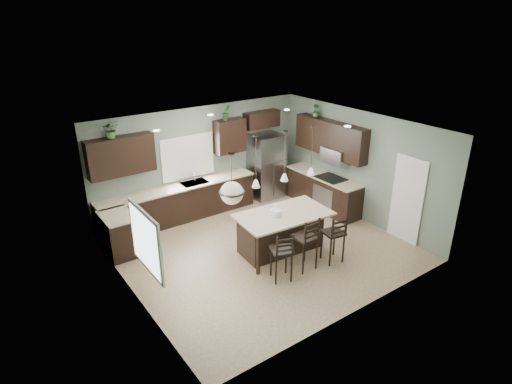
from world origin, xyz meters
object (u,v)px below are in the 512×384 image
object	(u,v)px
plant_back_left	(111,129)
bar_stool_right	(333,238)
kitchen_island	(283,232)
serving_dish	(276,213)
bar_stool_left	(281,256)
refrigerator	(266,166)
bar_stool_center	(305,243)

from	to	relation	value
plant_back_left	bar_stool_right	bearing A→B (deg)	-49.61
kitchen_island	serving_dish	bearing A→B (deg)	-180.00
bar_stool_left	plant_back_left	world-z (taller)	plant_back_left
kitchen_island	serving_dish	xyz separation A→B (m)	(-0.20, 0.02, 0.53)
refrigerator	serving_dish	bearing A→B (deg)	-123.07
refrigerator	serving_dish	world-z (taller)	refrigerator
bar_stool_right	plant_back_left	xyz separation A→B (m)	(-3.24, 3.81, 2.04)
refrigerator	bar_stool_right	world-z (taller)	refrigerator
kitchen_island	bar_stool_center	xyz separation A→B (m)	(-0.08, -0.81, 0.14)
kitchen_island	plant_back_left	world-z (taller)	plant_back_left
kitchen_island	plant_back_left	bearing A→B (deg)	137.06
kitchen_island	bar_stool_center	bearing A→B (deg)	-91.09
serving_dish	bar_stool_center	world-z (taller)	bar_stool_center
serving_dish	plant_back_left	world-z (taller)	plant_back_left
bar_stool_center	bar_stool_right	distance (m)	0.70
serving_dish	bar_stool_right	bearing A→B (deg)	-49.96
bar_stool_center	plant_back_left	xyz separation A→B (m)	(-2.56, 3.68, 2.00)
kitchen_island	bar_stool_left	bearing A→B (deg)	-126.02
bar_stool_center	bar_stool_left	bearing A→B (deg)	-176.26
refrigerator	plant_back_left	distance (m)	4.52
bar_stool_center	bar_stool_right	bearing A→B (deg)	-11.26
bar_stool_left	bar_stool_right	world-z (taller)	bar_stool_right
refrigerator	bar_stool_center	world-z (taller)	refrigerator
refrigerator	bar_stool_center	distance (m)	3.89
serving_dish	bar_stool_left	world-z (taller)	bar_stool_left
bar_stool_left	kitchen_island	bearing A→B (deg)	68.78
bar_stool_center	plant_back_left	world-z (taller)	plant_back_left
bar_stool_right	serving_dish	bearing A→B (deg)	139.37
bar_stool_left	bar_stool_center	size ratio (longest dim) A/B	0.90
bar_stool_left	bar_stool_center	xyz separation A→B (m)	(0.65, 0.04, 0.06)
refrigerator	bar_stool_right	xyz separation A→B (m)	(-0.95, -3.66, -0.37)
bar_stool_center	bar_stool_right	xyz separation A→B (m)	(0.69, -0.14, -0.04)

